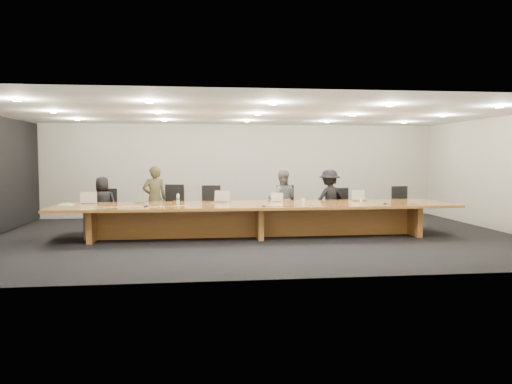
# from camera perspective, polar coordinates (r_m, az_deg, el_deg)

# --- Properties ---
(ground) EXTENTS (12.00, 12.00, 0.00)m
(ground) POSITION_cam_1_polar(r_m,az_deg,el_deg) (11.42, 0.19, -5.12)
(ground) COLOR black
(ground) RESTS_ON ground
(back_wall) EXTENTS (12.00, 0.02, 2.80)m
(back_wall) POSITION_cam_1_polar(r_m,az_deg,el_deg) (15.25, -1.71, 2.46)
(back_wall) COLOR silver
(back_wall) RESTS_ON ground
(conference_table) EXTENTS (9.00, 1.80, 0.75)m
(conference_table) POSITION_cam_1_polar(r_m,az_deg,el_deg) (11.35, 0.19, -2.52)
(conference_table) COLOR brown
(conference_table) RESTS_ON ground
(chair_far_left) EXTENTS (0.69, 0.69, 1.06)m
(chair_far_left) POSITION_cam_1_polar(r_m,az_deg,el_deg) (12.63, -16.39, -1.97)
(chair_far_left) COLOR black
(chair_far_left) RESTS_ON ground
(chair_left) EXTENTS (0.71, 0.71, 1.15)m
(chair_left) POSITION_cam_1_polar(r_m,az_deg,el_deg) (12.51, -9.55, -1.71)
(chair_left) COLOR black
(chair_left) RESTS_ON ground
(chair_mid_left) EXTENTS (0.60, 0.60, 1.13)m
(chair_mid_left) POSITION_cam_1_polar(r_m,az_deg,el_deg) (12.40, -5.15, -1.78)
(chair_mid_left) COLOR black
(chair_mid_left) RESTS_ON ground
(chair_mid_right) EXTENTS (0.62, 0.62, 1.10)m
(chair_mid_right) POSITION_cam_1_polar(r_m,az_deg,el_deg) (12.80, 3.62, -1.64)
(chair_mid_right) COLOR black
(chair_mid_right) RESTS_ON ground
(chair_right) EXTENTS (0.62, 0.62, 1.04)m
(chair_right) POSITION_cam_1_polar(r_m,az_deg,el_deg) (12.97, 10.05, -1.77)
(chair_right) COLOR black
(chair_right) RESTS_ON ground
(chair_far_right) EXTENTS (0.61, 0.61, 1.07)m
(chair_far_right) POSITION_cam_1_polar(r_m,az_deg,el_deg) (13.62, 16.51, -1.54)
(chair_far_right) COLOR black
(chair_far_right) RESTS_ON ground
(person_a) EXTENTS (0.68, 0.46, 1.34)m
(person_a) POSITION_cam_1_polar(r_m,az_deg,el_deg) (12.65, -17.12, -1.33)
(person_a) COLOR black
(person_a) RESTS_ON ground
(person_b) EXTENTS (0.64, 0.48, 1.60)m
(person_b) POSITION_cam_1_polar(r_m,az_deg,el_deg) (12.46, -11.52, -0.73)
(person_b) COLOR #302E1A
(person_b) RESTS_ON ground
(person_c) EXTENTS (0.79, 0.65, 1.48)m
(person_c) POSITION_cam_1_polar(r_m,az_deg,el_deg) (12.56, 2.99, -0.88)
(person_c) COLOR #545456
(person_c) RESTS_ON ground
(person_d) EXTENTS (1.08, 0.81, 1.49)m
(person_d) POSITION_cam_1_polar(r_m,az_deg,el_deg) (12.93, 8.39, -0.76)
(person_d) COLOR black
(person_d) RESTS_ON ground
(laptop_a) EXTENTS (0.40, 0.32, 0.28)m
(laptop_a) POSITION_cam_1_polar(r_m,az_deg,el_deg) (11.83, -18.61, -0.65)
(laptop_a) COLOR tan
(laptop_a) RESTS_ON conference_table
(laptop_b) EXTENTS (0.35, 0.30, 0.23)m
(laptop_b) POSITION_cam_1_polar(r_m,az_deg,el_deg) (11.68, -13.06, -0.74)
(laptop_b) COLOR #BAAF8E
(laptop_b) RESTS_ON conference_table
(laptop_c) EXTENTS (0.45, 0.39, 0.29)m
(laptop_c) POSITION_cam_1_polar(r_m,az_deg,el_deg) (11.60, -4.10, -0.52)
(laptop_c) COLOR tan
(laptop_c) RESTS_ON conference_table
(laptop_d) EXTENTS (0.33, 0.28, 0.23)m
(laptop_d) POSITION_cam_1_polar(r_m,az_deg,el_deg) (11.76, 2.36, -0.62)
(laptop_d) COLOR #C3B595
(laptop_d) RESTS_ON conference_table
(laptop_e) EXTENTS (0.37, 0.29, 0.27)m
(laptop_e) POSITION_cam_1_polar(r_m,az_deg,el_deg) (12.29, 11.84, -0.39)
(laptop_e) COLOR tan
(laptop_e) RESTS_ON conference_table
(water_bottle) EXTENTS (0.08, 0.08, 0.22)m
(water_bottle) POSITION_cam_1_polar(r_m,az_deg,el_deg) (11.53, -8.91, -0.78)
(water_bottle) COLOR #AEBEB9
(water_bottle) RESTS_ON conference_table
(amber_mug) EXTENTS (0.08, 0.08, 0.09)m
(amber_mug) POSITION_cam_1_polar(r_m,az_deg,el_deg) (11.29, -9.38, -1.20)
(amber_mug) COLOR maroon
(amber_mug) RESTS_ON conference_table
(paper_cup_near) EXTENTS (0.09, 0.09, 0.10)m
(paper_cup_near) POSITION_cam_1_polar(r_m,az_deg,el_deg) (11.79, 5.42, -0.93)
(paper_cup_near) COLOR silver
(paper_cup_near) RESTS_ON conference_table
(paper_cup_far) EXTENTS (0.08, 0.08, 0.09)m
(paper_cup_far) POSITION_cam_1_polar(r_m,az_deg,el_deg) (12.12, 11.95, -0.89)
(paper_cup_far) COLOR silver
(paper_cup_far) RESTS_ON conference_table
(notepad) EXTENTS (0.32, 0.27, 0.02)m
(notepad) POSITION_cam_1_polar(r_m,az_deg,el_deg) (11.87, -20.86, -1.34)
(notepad) COLOR silver
(notepad) RESTS_ON conference_table
(lime_gadget) EXTENTS (0.18, 0.12, 0.03)m
(lime_gadget) POSITION_cam_1_polar(r_m,az_deg,el_deg) (11.87, -20.91, -1.23)
(lime_gadget) COLOR green
(lime_gadget) RESTS_ON notepad
(av_box) EXTENTS (0.20, 0.15, 0.03)m
(av_box) POSITION_cam_1_polar(r_m,az_deg,el_deg) (10.91, -17.41, -1.68)
(av_box) COLOR #9D9DA1
(av_box) RESTS_ON conference_table
(mic_left) EXTENTS (0.13, 0.13, 0.03)m
(mic_left) POSITION_cam_1_polar(r_m,az_deg,el_deg) (10.91, -12.46, -1.58)
(mic_left) COLOR black
(mic_left) RESTS_ON conference_table
(mic_center) EXTENTS (0.13, 0.13, 0.03)m
(mic_center) POSITION_cam_1_polar(r_m,az_deg,el_deg) (10.73, 0.91, -1.59)
(mic_center) COLOR black
(mic_center) RESTS_ON conference_table
(mic_right) EXTENTS (0.15, 0.15, 0.03)m
(mic_right) POSITION_cam_1_polar(r_m,az_deg,el_deg) (11.63, 14.56, -1.28)
(mic_right) COLOR black
(mic_right) RESTS_ON conference_table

